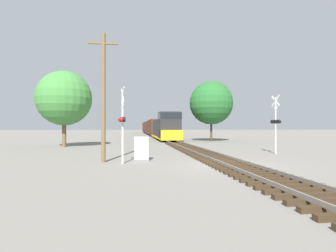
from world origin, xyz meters
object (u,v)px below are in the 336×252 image
crossing_signal_near (122,121)px  tree_mid_background (211,103)px  utility_pole (103,95)px  tree_far_right (64,98)px  crossing_signal_far (276,122)px  relay_cabinet (141,149)px  freight_train (153,128)px

crossing_signal_near → tree_mid_background: bearing=140.6°
utility_pole → tree_far_right: 14.63m
crossing_signal_far → relay_cabinet: (-10.92, -3.05, -1.81)m
crossing_signal_far → tree_far_right: 21.61m
relay_cabinet → crossing_signal_near: bearing=-135.5°
tree_mid_background → crossing_signal_far: bearing=-91.4°
crossing_signal_near → tree_mid_background: 26.70m
crossing_signal_near → relay_cabinet: 2.37m
freight_train → utility_pole: (-7.21, -56.32, 2.08)m
crossing_signal_near → tree_far_right: bearing=-165.5°
utility_pole → tree_far_right: size_ratio=0.95×
freight_train → relay_cabinet: size_ratio=47.80×
freight_train → tree_mid_background: bearing=-79.1°
freight_train → relay_cabinet: (-4.88, -56.04, -1.26)m
utility_pole → crossing_signal_far: bearing=14.1°
tree_mid_background → utility_pole: bearing=-121.4°
relay_cabinet → tree_mid_background: size_ratio=0.17×
freight_train → tree_mid_background: size_ratio=8.06×
freight_train → crossing_signal_far: (6.04, -52.98, 0.55)m
freight_train → crossing_signal_near: 57.49m
crossing_signal_near → crossing_signal_far: size_ratio=0.94×
utility_pole → tree_mid_background: size_ratio=0.86×
utility_pole → tree_mid_background: tree_mid_background is taller
freight_train → crossing_signal_near: (-6.03, -57.17, 0.48)m
freight_train → tree_far_right: bearing=-106.7°
freight_train → relay_cabinet: bearing=-95.0°
freight_train → utility_pole: bearing=-97.3°
relay_cabinet → utility_pole: size_ratio=0.20×
tree_far_right → freight_train: bearing=73.3°
crossing_signal_far → tree_mid_background: 19.43m
crossing_signal_far → utility_pole: bearing=92.2°
relay_cabinet → utility_pole: (-2.33, -0.29, 3.34)m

